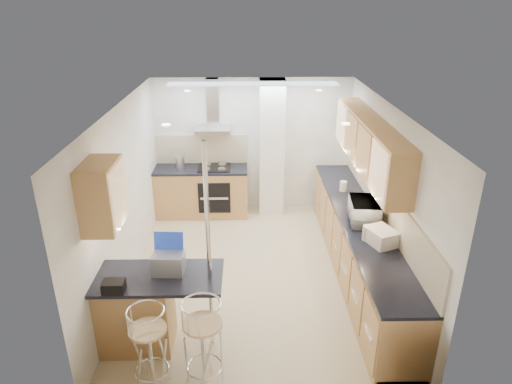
{
  "coord_description": "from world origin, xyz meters",
  "views": [
    {
      "loc": [
        -0.11,
        -5.76,
        3.78
      ],
      "look_at": [
        0.02,
        0.2,
        1.24
      ],
      "focal_mm": 32.0,
      "sensor_mm": 36.0,
      "label": 1
    }
  ],
  "objects_px": {
    "bar_stool_near": "(150,349)",
    "bar_stool_end": "(203,345)",
    "laptop": "(168,263)",
    "microwave": "(365,212)",
    "bread_bin": "(381,237)"
  },
  "relations": [
    {
      "from": "bar_stool_near",
      "to": "bar_stool_end",
      "type": "relative_size",
      "value": 0.94
    },
    {
      "from": "bar_stool_near",
      "to": "laptop",
      "type": "bearing_deg",
      "value": 69.8
    },
    {
      "from": "bar_stool_near",
      "to": "bar_stool_end",
      "type": "distance_m",
      "value": 0.55
    },
    {
      "from": "laptop",
      "to": "bar_stool_end",
      "type": "bearing_deg",
      "value": -55.75
    },
    {
      "from": "microwave",
      "to": "bar_stool_end",
      "type": "distance_m",
      "value": 2.9
    },
    {
      "from": "microwave",
      "to": "bar_stool_near",
      "type": "xyz_separation_m",
      "value": [
        -2.62,
        -1.96,
        -0.59
      ]
    },
    {
      "from": "microwave",
      "to": "bar_stool_near",
      "type": "bearing_deg",
      "value": 132.01
    },
    {
      "from": "laptop",
      "to": "bread_bin",
      "type": "bearing_deg",
      "value": 17.12
    },
    {
      "from": "bread_bin",
      "to": "bar_stool_end",
      "type": "bearing_deg",
      "value": -170.4
    },
    {
      "from": "bar_stool_near",
      "to": "bread_bin",
      "type": "distance_m",
      "value": 3.06
    },
    {
      "from": "bar_stool_end",
      "to": "microwave",
      "type": "bearing_deg",
      "value": -9.3
    },
    {
      "from": "microwave",
      "to": "laptop",
      "type": "xyz_separation_m",
      "value": [
        -2.5,
        -1.23,
        -0.02
      ]
    },
    {
      "from": "bar_stool_end",
      "to": "bread_bin",
      "type": "bearing_deg",
      "value": -20.44
    },
    {
      "from": "microwave",
      "to": "bar_stool_end",
      "type": "xyz_separation_m",
      "value": [
        -2.07,
        -1.94,
        -0.56
      ]
    },
    {
      "from": "bar_stool_end",
      "to": "bread_bin",
      "type": "distance_m",
      "value": 2.58
    }
  ]
}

